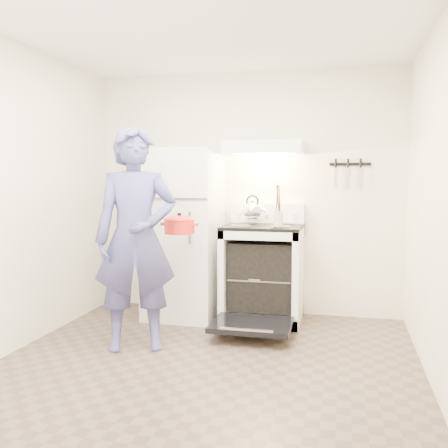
{
  "coord_description": "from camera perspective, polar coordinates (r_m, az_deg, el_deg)",
  "views": [
    {
      "loc": [
        0.99,
        -3.35,
        1.41
      ],
      "look_at": [
        -0.05,
        1.0,
        1.0
      ],
      "focal_mm": 40.0,
      "sensor_mm": 36.0,
      "label": 1
    }
  ],
  "objects": [
    {
      "name": "person",
      "position": [
        4.15,
        -10.05,
        -1.7
      ],
      "size": [
        0.79,
        0.66,
        1.83
      ],
      "primitive_type": "imported",
      "rotation": [
        0.0,
        0.0,
        0.4
      ],
      "color": "navy",
      "rests_on": "floor"
    },
    {
      "name": "floor",
      "position": [
        3.77,
        -2.93,
        -16.76
      ],
      "size": [
        3.6,
        3.6,
        0.0
      ],
      "primitive_type": "plane",
      "color": "brown",
      "rests_on": "ground"
    },
    {
      "name": "utensil_jar",
      "position": [
        4.62,
        6.2,
        0.67
      ],
      "size": [
        0.11,
        0.11,
        0.13
      ],
      "primitive_type": "cylinder",
      "rotation": [
        0.0,
        0.0,
        -0.26
      ],
      "color": "silver",
      "rests_on": "cooktop"
    },
    {
      "name": "oven_rack",
      "position": [
        4.98,
        4.44,
        -6.01
      ],
      "size": [
        0.6,
        0.52,
        0.01
      ],
      "primitive_type": "cube",
      "color": "slate",
      "rests_on": "stove_body"
    },
    {
      "name": "backsplash",
      "position": [
        5.18,
        4.98,
        1.24
      ],
      "size": [
        0.76,
        0.07,
        0.2
      ],
      "primitive_type": "cube",
      "color": "white",
      "rests_on": "cooktop"
    },
    {
      "name": "knife_strip",
      "position": [
        5.14,
        14.21,
        6.65
      ],
      "size": [
        0.4,
        0.02,
        0.03
      ],
      "primitive_type": "cube",
      "color": "black",
      "rests_on": "back_wall"
    },
    {
      "name": "cooktop",
      "position": [
        4.91,
        4.48,
        -0.33
      ],
      "size": [
        0.76,
        0.65,
        0.03
      ],
      "primitive_type": "cube",
      "color": "black",
      "rests_on": "stove_body"
    },
    {
      "name": "dutch_oven",
      "position": [
        4.36,
        -5.12,
        -0.3
      ],
      "size": [
        0.33,
        0.26,
        0.22
      ],
      "primitive_type": null,
      "color": "red",
      "rests_on": "person"
    },
    {
      "name": "range_hood",
      "position": [
        4.97,
        4.68,
        8.69
      ],
      "size": [
        0.76,
        0.5,
        0.12
      ],
      "primitive_type": "cube",
      "color": "white",
      "rests_on": "back_wall"
    },
    {
      "name": "back_wall",
      "position": [
        5.25,
        2.57,
        3.49
      ],
      "size": [
        3.2,
        0.02,
        2.5
      ],
      "primitive_type": "cube",
      "color": "white",
      "rests_on": "ground"
    },
    {
      "name": "refrigerator",
      "position": [
        5.08,
        -4.64,
        -1.1
      ],
      "size": [
        0.7,
        0.7,
        1.7
      ],
      "primitive_type": "cube",
      "color": "white",
      "rests_on": "floor"
    },
    {
      "name": "stove_body",
      "position": [
        4.98,
        4.44,
        -5.78
      ],
      "size": [
        0.76,
        0.65,
        0.92
      ],
      "primitive_type": "cube",
      "color": "white",
      "rests_on": "floor"
    },
    {
      "name": "pizza_stone",
      "position": [
        4.9,
        3.8,
        -6.03
      ],
      "size": [
        0.34,
        0.34,
        0.02
      ],
      "primitive_type": "cylinder",
      "color": "#907451",
      "rests_on": "oven_rack"
    },
    {
      "name": "tea_kettle",
      "position": [
        5.02,
        3.25,
        1.64
      ],
      "size": [
        0.24,
        0.2,
        0.29
      ],
      "primitive_type": null,
      "color": "silver",
      "rests_on": "cooktop"
    },
    {
      "name": "oven_door",
      "position": [
        4.49,
        3.19,
        -11.42
      ],
      "size": [
        0.7,
        0.54,
        0.04
      ],
      "primitive_type": "cube",
      "color": "black",
      "rests_on": "floor"
    }
  ]
}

